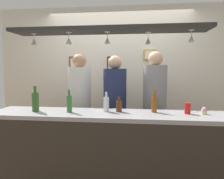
% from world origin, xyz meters
% --- Properties ---
extents(back_wall, '(4.40, 0.06, 2.60)m').
position_xyz_m(back_wall, '(0.00, 1.10, 1.30)').
color(back_wall, silver).
rests_on(back_wall, ground_plane).
extents(bar_counter, '(2.70, 0.55, 1.01)m').
position_xyz_m(bar_counter, '(0.00, -0.50, 0.68)').
color(bar_counter, '#99999E').
rests_on(bar_counter, ground_plane).
extents(overhead_glass_rack, '(2.20, 0.36, 0.04)m').
position_xyz_m(overhead_glass_rack, '(0.00, -0.30, 1.94)').
color(overhead_glass_rack, black).
extents(hanging_wineglass_far_left, '(0.07, 0.07, 0.13)m').
position_xyz_m(hanging_wineglass_far_left, '(-0.87, -0.30, 1.83)').
color(hanging_wineglass_far_left, silver).
rests_on(hanging_wineglass_far_left, overhead_glass_rack).
extents(hanging_wineglass_left, '(0.07, 0.07, 0.13)m').
position_xyz_m(hanging_wineglass_left, '(-0.44, -0.34, 1.83)').
color(hanging_wineglass_left, silver).
rests_on(hanging_wineglass_left, overhead_glass_rack).
extents(hanging_wineglass_center_left, '(0.07, 0.07, 0.13)m').
position_xyz_m(hanging_wineglass_center_left, '(0.00, -0.32, 1.83)').
color(hanging_wineglass_center_left, silver).
rests_on(hanging_wineglass_center_left, overhead_glass_rack).
extents(hanging_wineglass_center, '(0.07, 0.07, 0.13)m').
position_xyz_m(hanging_wineglass_center, '(0.45, -0.23, 1.83)').
color(hanging_wineglass_center, silver).
rests_on(hanging_wineglass_center, overhead_glass_rack).
extents(hanging_wineglass_center_right, '(0.07, 0.07, 0.13)m').
position_xyz_m(hanging_wineglass_center_right, '(0.90, -0.33, 1.83)').
color(hanging_wineglass_center_right, silver).
rests_on(hanging_wineglass_center_right, overhead_glass_rack).
extents(person_left_white_patterned_shirt, '(0.34, 0.34, 1.73)m').
position_xyz_m(person_left_white_patterned_shirt, '(-0.53, 0.40, 1.05)').
color(person_left_white_patterned_shirt, '#2D334C').
rests_on(person_left_white_patterned_shirt, ground_plane).
extents(person_middle_navy_shirt, '(0.34, 0.34, 1.70)m').
position_xyz_m(person_middle_navy_shirt, '(0.01, 0.40, 1.03)').
color(person_middle_navy_shirt, '#2D334C').
rests_on(person_middle_navy_shirt, ground_plane).
extents(person_right_grey_shirt, '(0.34, 0.34, 1.76)m').
position_xyz_m(person_right_grey_shirt, '(0.59, 0.40, 1.06)').
color(person_right_grey_shirt, '#2D334C').
rests_on(person_right_grey_shirt, ground_plane).
extents(bottle_beer_green_import, '(0.06, 0.06, 0.26)m').
position_xyz_m(bottle_beer_green_import, '(-0.43, -0.37, 1.12)').
color(bottle_beer_green_import, '#336B2D').
rests_on(bottle_beer_green_import, bar_counter).
extents(bottle_beer_brown_stubby, '(0.07, 0.07, 0.18)m').
position_xyz_m(bottle_beer_brown_stubby, '(0.13, -0.27, 1.08)').
color(bottle_beer_brown_stubby, '#512D14').
rests_on(bottle_beer_brown_stubby, bar_counter).
extents(bottle_beer_amber_tall, '(0.06, 0.06, 0.26)m').
position_xyz_m(bottle_beer_amber_tall, '(0.53, -0.25, 1.11)').
color(bottle_beer_amber_tall, brown).
rests_on(bottle_beer_amber_tall, bar_counter).
extents(bottle_soda_clear, '(0.06, 0.06, 0.23)m').
position_xyz_m(bottle_soda_clear, '(-0.02, -0.27, 1.10)').
color(bottle_soda_clear, silver).
rests_on(bottle_soda_clear, bar_counter).
extents(bottle_champagne_green, '(0.08, 0.08, 0.30)m').
position_xyz_m(bottle_champagne_green, '(-0.85, -0.37, 1.13)').
color(bottle_champagne_green, '#2D5623').
rests_on(bottle_champagne_green, bar_counter).
extents(drink_can, '(0.07, 0.07, 0.12)m').
position_xyz_m(drink_can, '(0.89, -0.29, 1.07)').
color(drink_can, red).
rests_on(drink_can, bar_counter).
extents(cupcake, '(0.06, 0.06, 0.08)m').
position_xyz_m(cupcake, '(1.07, -0.29, 1.05)').
color(cupcake, beige).
rests_on(cupcake, bar_counter).
extents(picture_frame_caricature, '(0.26, 0.02, 0.34)m').
position_xyz_m(picture_frame_caricature, '(-0.77, 1.06, 1.57)').
color(picture_frame_caricature, brown).
rests_on(picture_frame_caricature, back_wall).
extents(picture_frame_upper_small, '(0.22, 0.02, 0.18)m').
position_xyz_m(picture_frame_upper_small, '(0.54, 1.06, 1.75)').
color(picture_frame_upper_small, '#B29338').
rests_on(picture_frame_upper_small, back_wall).
extents(picture_frame_crest, '(0.18, 0.02, 0.26)m').
position_xyz_m(picture_frame_crest, '(-0.11, 1.06, 1.60)').
color(picture_frame_crest, black).
rests_on(picture_frame_crest, back_wall).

